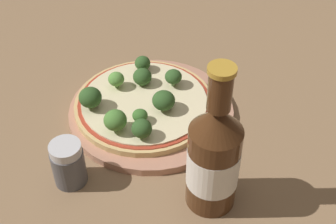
{
  "coord_description": "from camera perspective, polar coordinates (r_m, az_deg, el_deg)",
  "views": [
    {
      "loc": [
        0.48,
        -0.24,
        0.49
      ],
      "look_at": [
        0.07,
        -0.01,
        0.06
      ],
      "focal_mm": 50.0,
      "sensor_mm": 36.0,
      "label": 1
    }
  ],
  "objects": [
    {
      "name": "beer_bottle",
      "position": [
        0.56,
        5.6,
        -5.46
      ],
      "size": [
        0.06,
        0.06,
        0.21
      ],
      "color": "#472814",
      "rests_on": "ground_plane"
    },
    {
      "name": "broccoli_floret_2",
      "position": [
        0.77,
        -3.12,
        5.96
      ],
      "size": [
        0.03,
        0.03,
        0.03
      ],
      "color": "#6B8E51",
      "rests_on": "pizza"
    },
    {
      "name": "broccoli_floret_1",
      "position": [
        0.69,
        -0.53,
        1.42
      ],
      "size": [
        0.03,
        0.03,
        0.03
      ],
      "color": "#6B8E51",
      "rests_on": "pizza"
    },
    {
      "name": "broccoli_floret_5",
      "position": [
        0.65,
        -3.22,
        -2.02
      ],
      "size": [
        0.03,
        0.03,
        0.03
      ],
      "color": "#6B8E51",
      "rests_on": "pizza"
    },
    {
      "name": "ground_plane",
      "position": [
        0.73,
        -2.03,
        -0.21
      ],
      "size": [
        3.0,
        3.0,
        0.0
      ],
      "primitive_type": "plane",
      "color": "#846647"
    },
    {
      "name": "broccoli_floret_3",
      "position": [
        0.66,
        -6.45,
        -1.0
      ],
      "size": [
        0.03,
        0.03,
        0.03
      ],
      "color": "#6B8E51",
      "rests_on": "pizza"
    },
    {
      "name": "pizza",
      "position": [
        0.72,
        -2.89,
        1.08
      ],
      "size": [
        0.22,
        0.22,
        0.01
      ],
      "color": "tan",
      "rests_on": "plate"
    },
    {
      "name": "broccoli_floret_6",
      "position": [
        0.73,
        -6.33,
        4.0
      ],
      "size": [
        0.03,
        0.03,
        0.03
      ],
      "color": "#6B8E51",
      "rests_on": "pizza"
    },
    {
      "name": "plate",
      "position": [
        0.73,
        -2.15,
        0.37
      ],
      "size": [
        0.25,
        0.25,
        0.01
      ],
      "color": "tan",
      "rests_on": "ground_plane"
    },
    {
      "name": "broccoli_floret_0",
      "position": [
        0.73,
        0.66,
        4.31
      ],
      "size": [
        0.03,
        0.03,
        0.03
      ],
      "color": "#6B8E51",
      "rests_on": "pizza"
    },
    {
      "name": "broccoli_floret_8",
      "position": [
        0.67,
        -3.43,
        -0.44
      ],
      "size": [
        0.02,
        0.02,
        0.02
      ],
      "color": "#6B8E51",
      "rests_on": "pizza"
    },
    {
      "name": "broccoli_floret_7",
      "position": [
        0.7,
        -9.46,
        1.76
      ],
      "size": [
        0.03,
        0.03,
        0.03
      ],
      "color": "#6B8E51",
      "rests_on": "pizza"
    },
    {
      "name": "pepper_shaker",
      "position": [
        0.63,
        -12.07,
        -6.17
      ],
      "size": [
        0.04,
        0.04,
        0.07
      ],
      "color": "#4C4C51",
      "rests_on": "ground_plane"
    },
    {
      "name": "broccoli_floret_4",
      "position": [
        0.74,
        -3.15,
        4.31
      ],
      "size": [
        0.03,
        0.03,
        0.03
      ],
      "color": "#6B8E51",
      "rests_on": "pizza"
    }
  ]
}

